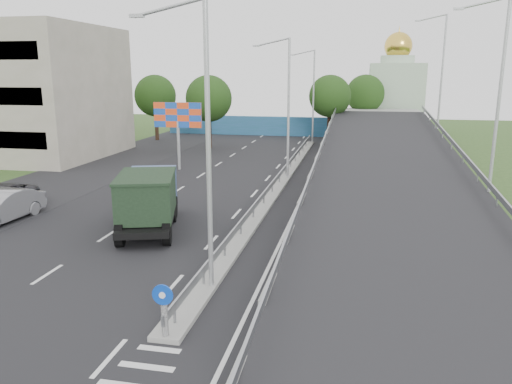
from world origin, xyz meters
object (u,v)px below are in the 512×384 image
(church, at_px, (395,92))
(lamp_post_mid, at_px, (286,101))
(parked_car_b, at_px, (1,207))
(sign_bollard, at_px, (164,310))
(lamp_post_near, at_px, (203,133))
(lamp_post_far, at_px, (312,91))
(dump_truck, at_px, (149,197))
(billboard, at_px, (178,119))

(church, bearing_deg, lamp_post_mid, -106.22)
(lamp_post_mid, relative_size, parked_car_b, 1.97)
(sign_bollard, relative_size, lamp_post_near, 0.17)
(lamp_post_far, distance_m, dump_truck, 34.10)
(lamp_post_near, distance_m, dump_truck, 9.23)
(billboard, bearing_deg, dump_truck, -75.26)
(lamp_post_mid, distance_m, parked_car_b, 19.93)
(sign_bollard, relative_size, lamp_post_far, 0.17)
(billboard, xyz_separation_m, parked_car_b, (-4.20, -15.98, -3.34))
(parked_car_b, bearing_deg, church, 68.12)
(church, xyz_separation_m, billboard, (-19.00, -32.00, -1.12))
(lamp_post_mid, xyz_separation_m, billboard, (-9.11, 2.00, -1.62))
(church, relative_size, parked_car_b, 2.69)
(lamp_post_far, xyz_separation_m, billboard, (-9.11, -18.00, -1.62))
(lamp_post_far, distance_m, parked_car_b, 36.83)
(lamp_post_far, relative_size, church, 0.73)
(lamp_post_far, height_order, billboard, lamp_post_far)
(lamp_post_near, height_order, church, church)
(dump_truck, bearing_deg, lamp_post_near, -69.41)
(church, bearing_deg, billboard, -120.70)
(lamp_post_mid, height_order, billboard, lamp_post_mid)
(lamp_post_mid, relative_size, lamp_post_far, 1.00)
(dump_truck, relative_size, parked_car_b, 1.41)
(church, distance_m, parked_car_b, 53.48)
(lamp_post_mid, bearing_deg, sign_bollard, -90.26)
(lamp_post_mid, height_order, dump_truck, lamp_post_mid)
(sign_bollard, relative_size, parked_car_b, 0.33)
(parked_car_b, bearing_deg, dump_truck, 7.44)
(lamp_post_mid, xyz_separation_m, lamp_post_far, (0.00, 20.00, 0.00))
(lamp_post_near, bearing_deg, church, 79.62)
(sign_bollard, height_order, church, church)
(sign_bollard, distance_m, church, 58.84)
(church, distance_m, billboard, 37.23)
(lamp_post_far, xyz_separation_m, dump_truck, (-5.04, -33.47, -4.14))
(lamp_post_near, bearing_deg, lamp_post_far, 90.00)
(sign_bollard, height_order, lamp_post_near, lamp_post_near)
(lamp_post_mid, distance_m, church, 35.41)
(dump_truck, bearing_deg, church, 55.47)
(lamp_post_mid, distance_m, lamp_post_far, 20.00)
(dump_truck, bearing_deg, sign_bollard, -81.61)
(lamp_post_near, height_order, billboard, lamp_post_near)
(lamp_post_far, relative_size, billboard, 1.83)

